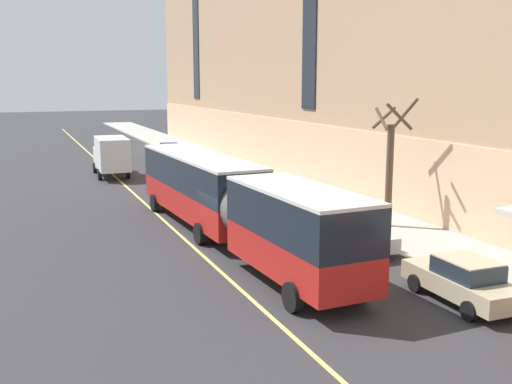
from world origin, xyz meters
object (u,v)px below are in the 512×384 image
Objects in this scene: parked_car_silver_1 at (353,232)px; street_tree_mid_block at (390,163)px; box_truck at (111,155)px; city_bus at (229,199)px; parked_car_champagne_2 at (463,280)px; parked_car_navy_5 at (170,151)px; parked_car_black_3 at (193,162)px; parked_car_red_0 at (215,172)px; parked_car_silver_6 at (289,205)px.

street_tree_mid_block is at bearing 36.14° from parked_car_silver_1.
street_tree_mid_block reaches higher than box_truck.
city_bus is 4.30× the size of parked_car_silver_1.
parked_car_champagne_2 is (0.01, -6.96, -0.00)m from parked_car_silver_1.
box_truck is (-6.66, 31.63, 0.96)m from parked_car_champagne_2.
city_bus is 5.73m from parked_car_silver_1.
parked_car_navy_5 is (0.08, 40.16, -0.00)m from parked_car_champagne_2.
city_bus reaches higher than parked_car_black_3.
parked_car_black_3 is at bearing 89.23° from parked_car_red_0.
parked_car_champagne_2 and parked_car_silver_6 have the same top height.
city_bus is 11.06m from parked_car_champagne_2.
box_truck reaches higher than parked_car_silver_6.
parked_car_black_3 is (0.08, 6.14, 0.00)m from parked_car_red_0.
box_truck is (-6.65, 24.67, 0.96)m from parked_car_silver_1.
parked_car_navy_5 is at bearing 96.59° from street_tree_mid_block.
parked_car_black_3 is (0.02, 25.22, 0.00)m from parked_car_silver_1.
street_tree_mid_block reaches higher than parked_car_champagne_2.
parked_car_navy_5 is at bearing 89.51° from parked_car_black_3.
box_truck is at bearing 105.09° from parked_car_silver_1.
parked_car_navy_5 is (4.81, 30.26, -1.33)m from city_bus.
parked_car_red_0 is at bearing 90.16° from parked_car_champagne_2.
city_bus is 5.87m from parked_car_silver_6.
parked_car_silver_6 is 5.87m from street_tree_mid_block.
parked_car_champagne_2 is 1.06× the size of parked_car_navy_5.
city_bus is 21.81m from box_truck.
parked_car_red_0 is 19.08m from parked_car_silver_1.
street_tree_mid_block is at bearing -77.38° from parked_car_red_0.
parked_car_navy_5 is at bearing 80.96° from city_bus.
parked_car_red_0 is 17.04m from street_tree_mid_block.
box_truck is 24.36m from street_tree_mid_block.
street_tree_mid_block reaches higher than parked_car_silver_6.
street_tree_mid_block is (3.76, -3.72, 2.56)m from parked_car_silver_6.
city_bus is 4.37× the size of parked_car_silver_6.
parked_car_black_3 is 6.76m from box_truck.
city_bus is 3.17× the size of street_tree_mid_block.
parked_car_silver_1 is at bearing -90.04° from parked_car_black_3.
parked_car_champagne_2 is 13.31m from parked_car_silver_6.
parked_car_silver_1 is 25.22m from parked_car_black_3.
parked_car_silver_6 is 0.71× the size of box_truck.
parked_car_champagne_2 and parked_car_navy_5 have the same top height.
street_tree_mid_block is (8.35, -0.31, 1.23)m from city_bus.
parked_car_silver_6 is at bearing 90.64° from parked_car_champagne_2.
parked_car_silver_6 is (-0.14, 6.36, 0.00)m from parked_car_silver_1.
parked_car_red_0 is 6.14m from parked_car_black_3.
parked_car_navy_5 is 0.65× the size of box_truck.
city_bus is at bearing -143.39° from parked_car_silver_6.
parked_car_red_0 is 0.99× the size of parked_car_champagne_2.
parked_car_red_0 is 0.70× the size of street_tree_mid_block.
parked_car_silver_1 is 6.36m from parked_car_silver_6.
parked_car_silver_6 is at bearing 36.61° from city_bus.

